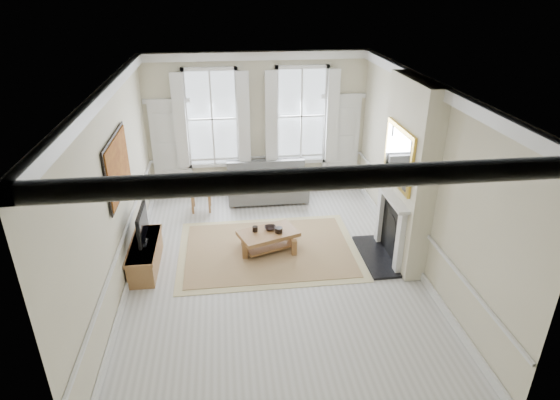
{
  "coord_description": "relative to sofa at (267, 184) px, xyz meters",
  "views": [
    {
      "loc": [
        -0.77,
        -7.18,
        4.87
      ],
      "look_at": [
        0.15,
        0.36,
        1.25
      ],
      "focal_mm": 30.0,
      "sensor_mm": 36.0,
      "label": 1
    }
  ],
  "objects": [
    {
      "name": "floor",
      "position": [
        -0.18,
        -3.11,
        -0.36
      ],
      "size": [
        7.2,
        7.2,
        0.0
      ],
      "primitive_type": "plane",
      "color": "#B7B5AD",
      "rests_on": "ground"
    },
    {
      "name": "ceiling",
      "position": [
        -0.18,
        -3.11,
        3.04
      ],
      "size": [
        7.2,
        7.2,
        0.0
      ],
      "primitive_type": "plane",
      "rotation": [
        3.14,
        0.0,
        0.0
      ],
      "color": "white",
      "rests_on": "back_wall"
    },
    {
      "name": "back_wall",
      "position": [
        -0.18,
        0.49,
        1.34
      ],
      "size": [
        5.2,
        0.0,
        5.2
      ],
      "primitive_type": "plane",
      "rotation": [
        1.57,
        0.0,
        0.0
      ],
      "color": "beige",
      "rests_on": "floor"
    },
    {
      "name": "left_wall",
      "position": [
        -2.78,
        -3.11,
        1.34
      ],
      "size": [
        0.0,
        7.2,
        7.2
      ],
      "primitive_type": "plane",
      "rotation": [
        1.57,
        0.0,
        1.57
      ],
      "color": "beige",
      "rests_on": "floor"
    },
    {
      "name": "right_wall",
      "position": [
        2.42,
        -3.11,
        1.34
      ],
      "size": [
        0.0,
        7.2,
        7.2
      ],
      "primitive_type": "plane",
      "rotation": [
        1.57,
        0.0,
        -1.57
      ],
      "color": "beige",
      "rests_on": "floor"
    },
    {
      "name": "window_left",
      "position": [
        -1.23,
        0.44,
        1.54
      ],
      "size": [
        1.26,
        0.2,
        2.2
      ],
      "primitive_type": null,
      "color": "#B2BCC6",
      "rests_on": "back_wall"
    },
    {
      "name": "window_right",
      "position": [
        0.87,
        0.44,
        1.54
      ],
      "size": [
        1.26,
        0.2,
        2.2
      ],
      "primitive_type": null,
      "color": "#B2BCC6",
      "rests_on": "back_wall"
    },
    {
      "name": "door_left",
      "position": [
        -2.23,
        0.45,
        0.79
      ],
      "size": [
        0.9,
        0.08,
        2.3
      ],
      "primitive_type": "cube",
      "color": "silver",
      "rests_on": "floor"
    },
    {
      "name": "door_right",
      "position": [
        1.87,
        0.45,
        0.79
      ],
      "size": [
        0.9,
        0.08,
        2.3
      ],
      "primitive_type": "cube",
      "color": "silver",
      "rests_on": "floor"
    },
    {
      "name": "painting",
      "position": [
        -2.74,
        -2.81,
        1.69
      ],
      "size": [
        0.05,
        1.66,
        1.06
      ],
      "primitive_type": "cube",
      "color": "#B0671E",
      "rests_on": "left_wall"
    },
    {
      "name": "chimney_breast",
      "position": [
        2.25,
        -2.91,
        1.34
      ],
      "size": [
        0.35,
        1.7,
        3.38
      ],
      "primitive_type": "cube",
      "color": "beige",
      "rests_on": "floor"
    },
    {
      "name": "hearth",
      "position": [
        1.82,
        -2.91,
        -0.34
      ],
      "size": [
        0.55,
        1.5,
        0.05
      ],
      "primitive_type": "cube",
      "color": "black",
      "rests_on": "floor"
    },
    {
      "name": "fireplace",
      "position": [
        2.02,
        -2.91,
        0.37
      ],
      "size": [
        0.21,
        1.45,
        1.33
      ],
      "color": "silver",
      "rests_on": "floor"
    },
    {
      "name": "mirror",
      "position": [
        2.03,
        -2.91,
        1.69
      ],
      "size": [
        0.06,
        1.26,
        1.06
      ],
      "primitive_type": "cube",
      "color": "gold",
      "rests_on": "chimney_breast"
    },
    {
      "name": "sofa",
      "position": [
        0.0,
        0.0,
        0.0
      ],
      "size": [
        1.89,
        0.92,
        0.87
      ],
      "color": "slate",
      "rests_on": "floor"
    },
    {
      "name": "side_table",
      "position": [
        -1.57,
        -0.43,
        0.09
      ],
      "size": [
        0.61,
        0.61,
        0.56
      ],
      "rotation": [
        0.0,
        0.0,
        -0.43
      ],
      "color": "brown",
      "rests_on": "floor"
    },
    {
      "name": "rug",
      "position": [
        -0.21,
        -2.41,
        -0.35
      ],
      "size": [
        3.5,
        2.6,
        0.02
      ],
      "primitive_type": "cube",
      "color": "tan",
      "rests_on": "floor"
    },
    {
      "name": "coffee_table",
      "position": [
        -0.21,
        -2.41,
        -0.03
      ],
      "size": [
        1.26,
        0.98,
        0.42
      ],
      "rotation": [
        0.0,
        0.0,
        0.34
      ],
      "color": "brown",
      "rests_on": "rug"
    },
    {
      "name": "ceramic_pot_a",
      "position": [
        -0.46,
        -2.36,
        0.11
      ],
      "size": [
        0.11,
        0.11,
        0.11
      ],
      "primitive_type": "cylinder",
      "color": "black",
      "rests_on": "coffee_table"
    },
    {
      "name": "ceramic_pot_b",
      "position": [
        -0.01,
        -2.46,
        0.11
      ],
      "size": [
        0.15,
        0.15,
        0.1
      ],
      "primitive_type": "cylinder",
      "color": "black",
      "rests_on": "coffee_table"
    },
    {
      "name": "bowl",
      "position": [
        -0.16,
        -2.31,
        0.08
      ],
      "size": [
        0.23,
        0.23,
        0.06
      ],
      "primitive_type": "imported",
      "rotation": [
        0.0,
        0.0,
        0.02
      ],
      "color": "black",
      "rests_on": "coffee_table"
    },
    {
      "name": "tv_stand",
      "position": [
        -2.52,
        -2.72,
        -0.11
      ],
      "size": [
        0.45,
        1.41,
        0.5
      ],
      "primitive_type": "cube",
      "color": "brown",
      "rests_on": "floor"
    },
    {
      "name": "tv",
      "position": [
        -2.49,
        -2.72,
        0.54
      ],
      "size": [
        0.08,
        0.9,
        0.68
      ],
      "color": "black",
      "rests_on": "tv_stand"
    }
  ]
}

